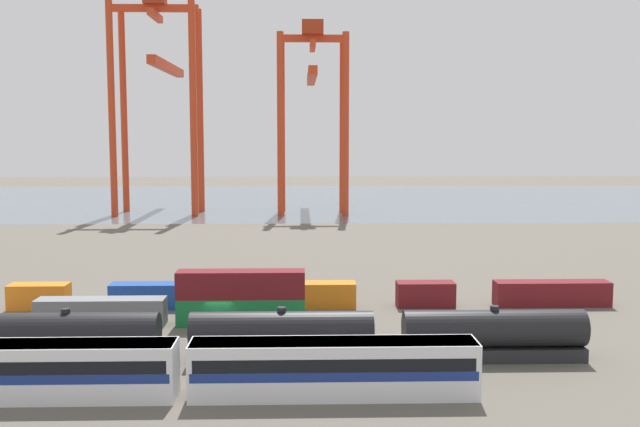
{
  "coord_description": "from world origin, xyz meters",
  "views": [
    {
      "loc": [
        7.66,
        -67.09,
        17.96
      ],
      "look_at": [
        10.32,
        31.42,
        7.33
      ],
      "focal_mm": 40.93,
      "sensor_mm": 36.0,
      "label": 1
    }
  ],
  "objects_px": {
    "freight_tank_row": "(175,337)",
    "shipping_container_8": "(298,295)",
    "passenger_train": "(183,367)",
    "gantry_crane_central": "(312,97)",
    "gantry_crane_west": "(159,82)"
  },
  "relations": [
    {
      "from": "gantry_crane_west",
      "to": "passenger_train",
      "type": "bearing_deg",
      "value": -78.72
    },
    {
      "from": "gantry_crane_west",
      "to": "gantry_crane_central",
      "type": "relative_size",
      "value": 1.15
    },
    {
      "from": "passenger_train",
      "to": "shipping_container_8",
      "type": "distance_m",
      "value": 27.45
    },
    {
      "from": "freight_tank_row",
      "to": "shipping_container_8",
      "type": "relative_size",
      "value": 5.41
    },
    {
      "from": "passenger_train",
      "to": "freight_tank_row",
      "type": "height_order",
      "value": "freight_tank_row"
    },
    {
      "from": "gantry_crane_central",
      "to": "shipping_container_8",
      "type": "bearing_deg",
      "value": -91.9
    },
    {
      "from": "freight_tank_row",
      "to": "passenger_train",
      "type": "bearing_deg",
      "value": -76.38
    },
    {
      "from": "passenger_train",
      "to": "gantry_crane_central",
      "type": "height_order",
      "value": "gantry_crane_central"
    },
    {
      "from": "freight_tank_row",
      "to": "gantry_crane_west",
      "type": "bearing_deg",
      "value": 101.11
    },
    {
      "from": "gantry_crane_west",
      "to": "gantry_crane_central",
      "type": "height_order",
      "value": "gantry_crane_west"
    },
    {
      "from": "passenger_train",
      "to": "gantry_crane_west",
      "type": "height_order",
      "value": "gantry_crane_west"
    },
    {
      "from": "shipping_container_8",
      "to": "passenger_train",
      "type": "bearing_deg",
      "value": -106.47
    },
    {
      "from": "passenger_train",
      "to": "gantry_crane_west",
      "type": "relative_size",
      "value": 0.81
    },
    {
      "from": "shipping_container_8",
      "to": "freight_tank_row",
      "type": "bearing_deg",
      "value": -117.77
    },
    {
      "from": "shipping_container_8",
      "to": "gantry_crane_central",
      "type": "xyz_separation_m",
      "value": [
        3.14,
        94.95,
        25.44
      ]
    }
  ]
}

